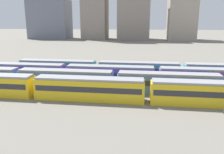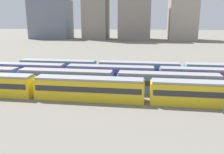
# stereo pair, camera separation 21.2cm
# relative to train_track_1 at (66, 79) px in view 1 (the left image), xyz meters

# --- Properties ---
(ground_plane) EXTENTS (600.00, 600.00, 0.00)m
(ground_plane) POSITION_rel_train_track_1_xyz_m (-7.36, 2.60, -1.90)
(ground_plane) COLOR slate
(train_track_1) EXTENTS (55.80, 3.06, 3.75)m
(train_track_1) POSITION_rel_train_track_1_xyz_m (0.00, 0.00, 0.00)
(train_track_1) COLOR #4C70BC
(train_track_1) RESTS_ON ground_plane
(train_track_2) EXTENTS (93.60, 3.06, 3.75)m
(train_track_2) POSITION_rel_train_track_1_xyz_m (26.61, 5.20, 0.00)
(train_track_2) COLOR #6B429E
(train_track_2) RESTS_ON ground_plane
(distant_building_0) EXTENTS (27.91, 18.09, 26.92)m
(distant_building_0) POSITION_rel_train_track_1_xyz_m (-53.40, 123.27, 11.55)
(distant_building_0) COLOR slate
(distant_building_0) RESTS_ON ground_plane
(distant_building_2) EXTENTS (21.23, 20.34, 40.17)m
(distant_building_2) POSITION_rel_train_track_1_xyz_m (6.85, 123.27, 18.18)
(distant_building_2) COLOR gray
(distant_building_2) RESTS_ON ground_plane
(distant_building_3) EXTENTS (17.61, 21.09, 28.42)m
(distant_building_3) POSITION_rel_train_track_1_xyz_m (38.40, 123.27, 12.31)
(distant_building_3) COLOR #A89989
(distant_building_3) RESTS_ON ground_plane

